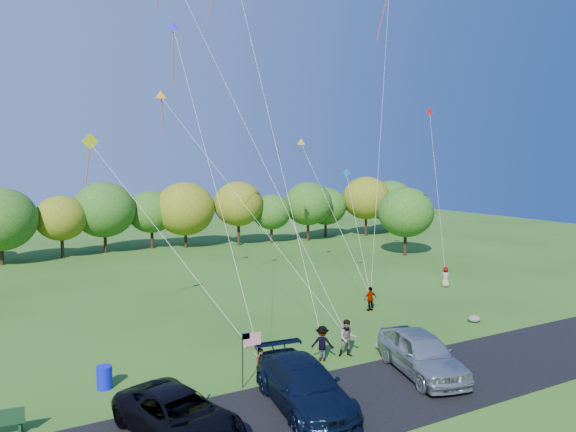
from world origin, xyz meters
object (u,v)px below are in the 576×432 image
flyer_d (370,299)px  flyer_e (446,277)px  flyer_a (261,366)px  flyer_b (347,338)px  trash_barrel (104,377)px  minivan_dark (179,415)px  minivan_navy (304,385)px  minivan_silver (422,353)px  flyer_c (322,343)px

flyer_d → flyer_e: flyer_e is taller
flyer_a → flyer_b: bearing=-4.9°
flyer_d → trash_barrel: bearing=15.1°
minivan_dark → flyer_b: flyer_b is taller
flyer_a → trash_barrel: 6.92m
minivan_dark → flyer_d: (16.05, 9.93, -0.04)m
minivan_dark → trash_barrel: (-1.75, 5.58, -0.35)m
flyer_a → flyer_e: flyer_e is taller
minivan_dark → trash_barrel: size_ratio=5.68×
minivan_dark → flyer_e: size_ratio=3.48×
trash_barrel → flyer_b: bearing=-9.0°
flyer_b → flyer_d: bearing=68.5°
minivan_dark → trash_barrel: minivan_dark is taller
minivan_navy → flyer_e: size_ratio=3.82×
minivan_silver → flyer_a: 7.56m
minivan_silver → flyer_b: bearing=129.7°
minivan_dark → flyer_e: 28.47m
flyer_a → flyer_d: 13.45m
flyer_c → flyer_d: size_ratio=1.08×
minivan_silver → flyer_b: (-1.75, 3.57, -0.09)m
flyer_d → minivan_silver: bearing=67.2°
minivan_navy → trash_barrel: (-6.86, 5.76, -0.47)m
minivan_navy → flyer_a: 3.09m
flyer_c → flyer_a: bearing=47.8°
flyer_d → flyer_b: bearing=46.6°
flyer_b → flyer_c: (-1.45, 0.12, -0.08)m
flyer_a → flyer_c: bearing=0.2°
flyer_b → flyer_c: bearing=-161.5°
flyer_b → flyer_a: bearing=-147.4°
minivan_navy → flyer_c: bearing=56.3°
minivan_dark → flyer_c: size_ratio=3.23×
minivan_navy → flyer_d: (10.94, 10.11, -0.15)m
trash_barrel → minivan_silver: bearing=-21.9°
minivan_navy → flyer_c: 5.25m
minivan_navy → flyer_a: size_ratio=3.89×
minivan_silver → flyer_b: minivan_silver is taller
flyer_a → flyer_b: size_ratio=0.84×
minivan_silver → flyer_b: size_ratio=3.02×
minivan_navy → minivan_silver: minivan_silver is taller
minivan_dark → trash_barrel: 5.86m
flyer_d → minivan_dark: bearing=33.1°
flyer_a → flyer_e: bearing=10.6°
flyer_e → trash_barrel: 28.18m
minivan_silver → trash_barrel: size_ratio=5.75×
flyer_c → flyer_d: flyer_c is taller
minivan_silver → flyer_b: 3.97m
minivan_dark → flyer_a: 5.42m
minivan_dark → minivan_navy: (5.10, -0.18, 0.12)m
minivan_silver → minivan_navy: bearing=-163.4°
flyer_b → trash_barrel: (-11.67, 1.84, -0.46)m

